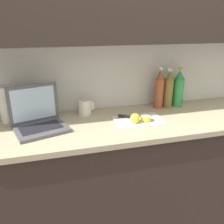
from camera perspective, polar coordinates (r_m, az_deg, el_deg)
ground_plane at (r=2.21m, az=10.00°, el=-24.02°), size 12.00×12.00×0.00m
wall_back at (r=1.79m, az=10.11°, el=20.79°), size 5.20×0.38×2.60m
counter_unit at (r=1.92m, az=11.49°, el=-13.68°), size 2.32×0.60×0.92m
laptop at (r=1.55m, az=-17.38°, el=-1.49°), size 0.37×0.33×0.26m
cutting_board at (r=1.61m, az=6.48°, el=-2.08°), size 0.33×0.22×0.01m
knife at (r=1.63m, az=4.63°, el=-1.24°), size 0.26×0.15×0.02m
lemon_half_cut at (r=1.59m, az=8.13°, el=-1.60°), size 0.07×0.07×0.03m
lemon_whole_beside at (r=1.55m, az=5.59°, el=-1.49°), size 0.06×0.06×0.06m
bottle_green_soda at (r=1.93m, az=15.71°, el=5.41°), size 0.08×0.08×0.30m
bottle_oil_tall at (r=1.88m, az=13.44°, el=5.27°), size 0.07×0.07×0.30m
bottle_water_clear at (r=1.85m, az=11.28°, el=5.34°), size 0.07×0.07×0.32m
measuring_cup at (r=1.71m, az=-6.57°, el=1.19°), size 0.12×0.10×0.11m
paper_towel_roll at (r=1.70m, az=-23.57°, el=1.77°), size 0.12×0.12×0.24m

